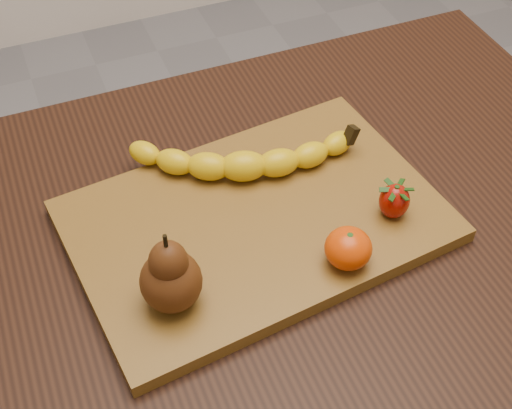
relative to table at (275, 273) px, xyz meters
name	(u,v)px	position (x,y,z in m)	size (l,w,h in m)	color
table	(275,273)	(0.00, 0.00, 0.00)	(1.00, 0.70, 0.76)	black
cutting_board	(256,221)	(-0.02, 0.01, 0.11)	(0.45, 0.30, 0.02)	brown
banana	(244,166)	(-0.01, 0.08, 0.14)	(0.26, 0.07, 0.04)	yellow
pear	(170,270)	(-0.16, -0.08, 0.17)	(0.07, 0.07, 0.11)	#4D260C
mandarin	(348,248)	(0.05, -0.10, 0.14)	(0.06, 0.06, 0.05)	#DB3D02
strawberry	(395,200)	(0.13, -0.05, 0.14)	(0.04, 0.04, 0.05)	#9B0E04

